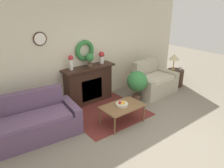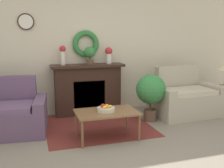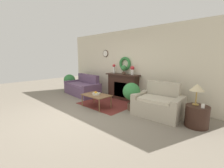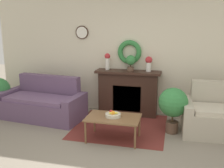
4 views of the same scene
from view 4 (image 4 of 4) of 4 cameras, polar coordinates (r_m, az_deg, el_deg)
name	(u,v)px [view 4 (image 4 of 4)]	position (r m, az deg, el deg)	size (l,w,h in m)	color
floor_rug	(120,126)	(5.37, 1.83, -9.22)	(1.80, 1.70, 0.01)	maroon
wall_back	(136,54)	(5.95, 5.23, 6.43)	(6.80, 0.17, 2.70)	beige
fireplace	(128,92)	(5.93, 3.49, -1.85)	(1.44, 0.41, 1.01)	#331E16
couch_left	(43,104)	(5.98, -14.84, -4.18)	(1.91, 1.06, 0.89)	#604766
loveseat_right	(218,117)	(5.35, 22.01, -6.62)	(1.34, 0.93, 0.95)	#B2A893
coffee_table	(113,119)	(4.67, 0.28, -7.66)	(0.95, 0.60, 0.43)	brown
fruit_bowl	(113,115)	(4.65, 0.21, -6.68)	(0.27, 0.27, 0.12)	beige
vase_on_mantel_left	(107,60)	(5.89, -1.00, 5.22)	(0.13, 0.13, 0.37)	silver
vase_on_mantel_right	(149,63)	(5.73, 7.98, 4.60)	(0.15, 0.15, 0.33)	silver
potted_plant_on_mantel	(131,62)	(5.76, 4.08, 4.90)	(0.22, 0.22, 0.35)	brown
potted_plant_floor_by_loveseat	(173,104)	(5.05, 13.16, -4.27)	(0.55, 0.55, 0.88)	brown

